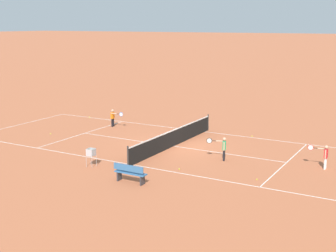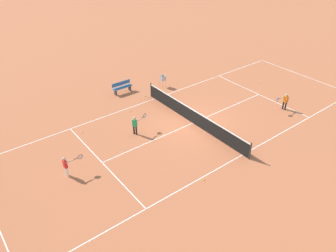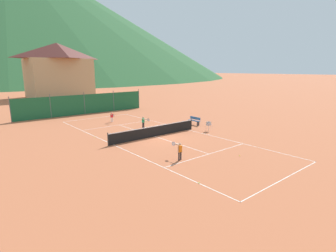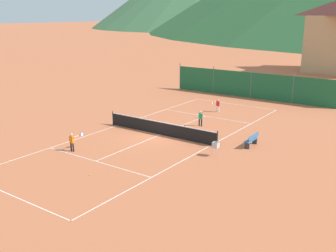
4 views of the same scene
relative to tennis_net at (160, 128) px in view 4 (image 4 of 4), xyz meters
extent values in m
plane|color=#B7603D|center=(0.00, 0.00, -0.50)|extent=(600.00, 600.00, 0.00)
cube|color=white|center=(0.00, 11.90, -0.50)|extent=(8.25, 0.05, 0.01)
cube|color=white|center=(0.00, -11.90, -0.50)|extent=(8.25, 0.05, 0.01)
cube|color=white|center=(-4.10, 0.00, -0.50)|extent=(0.05, 23.85, 0.01)
cube|color=white|center=(4.10, 0.00, -0.50)|extent=(0.05, 23.85, 0.01)
cube|color=white|center=(0.00, 6.40, -0.50)|extent=(8.20, 0.05, 0.01)
cube|color=white|center=(0.00, -6.40, -0.50)|extent=(8.20, 0.05, 0.01)
cube|color=white|center=(0.00, 0.00, -0.50)|extent=(0.05, 12.80, 0.01)
cylinder|color=#2D2D2D|center=(-4.55, 0.00, 0.03)|extent=(0.08, 0.08, 1.06)
cylinder|color=#2D2D2D|center=(4.55, 0.00, 0.03)|extent=(0.08, 0.08, 1.06)
cube|color=black|center=(0.00, 0.00, -0.04)|extent=(9.10, 0.02, 0.91)
cube|color=white|center=(0.00, 0.00, 0.43)|extent=(9.10, 0.04, 0.06)
cube|color=#1E6038|center=(0.00, 15.50, 0.80)|extent=(17.20, 0.04, 2.60)
cylinder|color=#59595E|center=(-8.60, 15.50, 0.95)|extent=(0.08, 0.08, 2.90)
cylinder|color=#59595E|center=(-4.30, 15.50, 0.95)|extent=(0.08, 0.08, 2.90)
cylinder|color=#59595E|center=(0.00, 15.50, 0.95)|extent=(0.08, 0.08, 2.90)
cylinder|color=#59595E|center=(4.30, 15.50, 0.95)|extent=(0.08, 0.08, 2.90)
cylinder|color=black|center=(1.28, 3.57, -0.22)|extent=(0.10, 0.10, 0.56)
cylinder|color=black|center=(1.11, 3.51, -0.22)|extent=(0.10, 0.10, 0.56)
cube|color=#239E5B|center=(1.19, 3.54, 0.27)|extent=(0.31, 0.23, 0.43)
sphere|color=tan|center=(1.19, 3.54, 0.60)|extent=(0.17, 0.17, 0.17)
cylinder|color=tan|center=(1.35, 3.59, 0.27)|extent=(0.06, 0.06, 0.43)
cylinder|color=tan|center=(1.10, 3.28, 0.45)|extent=(0.20, 0.43, 0.06)
cylinder|color=black|center=(1.20, 2.98, 0.45)|extent=(0.09, 0.20, 0.03)
torus|color=black|center=(1.28, 2.75, 0.45)|extent=(0.11, 0.27, 0.28)
cylinder|color=silver|center=(1.28, 2.75, 0.45)|extent=(0.09, 0.24, 0.25)
cylinder|color=white|center=(0.24, 8.27, -0.23)|extent=(0.10, 0.10, 0.54)
cylinder|color=white|center=(0.07, 8.26, -0.23)|extent=(0.10, 0.10, 0.54)
cube|color=red|center=(0.15, 8.27, 0.25)|extent=(0.27, 0.16, 0.42)
sphere|color=tan|center=(0.15, 8.27, 0.57)|extent=(0.17, 0.17, 0.17)
cylinder|color=tan|center=(0.32, 8.27, 0.25)|extent=(0.06, 0.06, 0.42)
cylinder|color=tan|center=(-0.01, 8.05, 0.42)|extent=(0.07, 0.42, 0.06)
cylinder|color=black|center=(0.00, 7.74, 0.42)|extent=(0.03, 0.19, 0.03)
torus|color=red|center=(0.01, 7.51, 0.42)|extent=(0.03, 0.28, 0.28)
cylinder|color=silver|center=(0.01, 7.51, 0.42)|extent=(0.01, 0.25, 0.25)
cylinder|color=black|center=(-2.52, -6.01, -0.22)|extent=(0.10, 0.10, 0.55)
cylinder|color=black|center=(-2.35, -5.99, -0.22)|extent=(0.10, 0.10, 0.55)
cube|color=orange|center=(-2.43, -6.00, 0.26)|extent=(0.28, 0.17, 0.43)
sphere|color=tan|center=(-2.43, -6.00, 0.59)|extent=(0.17, 0.17, 0.17)
cylinder|color=tan|center=(-2.60, -6.01, 0.26)|extent=(0.06, 0.06, 0.43)
cylinder|color=tan|center=(-2.28, -5.77, 0.43)|extent=(0.10, 0.43, 0.06)
cylinder|color=black|center=(-2.31, -5.46, 0.43)|extent=(0.04, 0.20, 0.03)
torus|color=#1E4CB2|center=(-2.33, -5.23, 0.43)|extent=(0.04, 0.28, 0.28)
cylinder|color=silver|center=(-2.33, -5.23, 0.43)|extent=(0.02, 0.25, 0.25)
sphere|color=#CCE033|center=(4.79, 0.36, -0.47)|extent=(0.07, 0.07, 0.07)
sphere|color=#CCE033|center=(1.27, -8.05, -0.47)|extent=(0.07, 0.07, 0.07)
sphere|color=#CCE033|center=(-4.30, 3.07, -0.47)|extent=(0.07, 0.07, 0.07)
sphere|color=#CCE033|center=(3.67, 2.31, -0.47)|extent=(0.07, 0.07, 0.07)
sphere|color=#CCE033|center=(3.29, 5.99, -0.47)|extent=(0.07, 0.07, 0.07)
sphere|color=#CCE033|center=(-4.09, -9.31, -0.47)|extent=(0.07, 0.07, 0.07)
cylinder|color=#B7B7BC|center=(5.13, -1.79, -0.22)|extent=(0.02, 0.02, 0.55)
cylinder|color=#B7B7BC|center=(5.47, -1.79, -0.22)|extent=(0.02, 0.02, 0.55)
cylinder|color=#B7B7BC|center=(5.13, -1.45, -0.22)|extent=(0.02, 0.02, 0.55)
cylinder|color=#B7B7BC|center=(5.47, -1.45, -0.22)|extent=(0.02, 0.02, 0.55)
cube|color=#B7B7BC|center=(5.30, -1.62, 0.06)|extent=(0.34, 0.34, 0.02)
cube|color=#B7B7BC|center=(5.30, -1.79, 0.22)|extent=(0.34, 0.02, 0.34)
cube|color=#B7B7BC|center=(5.30, -1.45, 0.22)|extent=(0.34, 0.02, 0.34)
cube|color=#B7B7BC|center=(5.13, -1.62, 0.22)|extent=(0.02, 0.34, 0.34)
cube|color=#B7B7BC|center=(5.47, -1.62, 0.22)|extent=(0.02, 0.34, 0.34)
sphere|color=#CCE033|center=(5.24, -1.74, 0.10)|extent=(0.07, 0.07, 0.07)
sphere|color=#CCE033|center=(5.43, -1.64, 0.10)|extent=(0.07, 0.07, 0.07)
sphere|color=#CCE033|center=(5.30, -1.61, 0.10)|extent=(0.07, 0.07, 0.07)
sphere|color=#CCE033|center=(5.31, -1.62, 0.10)|extent=(0.07, 0.07, 0.07)
sphere|color=#CCE033|center=(5.18, -1.51, 0.10)|extent=(0.07, 0.07, 0.07)
sphere|color=#CCE033|center=(5.38, -1.61, 0.10)|extent=(0.07, 0.07, 0.07)
sphere|color=#CCE033|center=(5.23, -1.66, 0.16)|extent=(0.07, 0.07, 0.07)
sphere|color=#CCE033|center=(5.40, -1.65, 0.16)|extent=(0.07, 0.07, 0.07)
sphere|color=#CCE033|center=(5.37, -1.59, 0.16)|extent=(0.07, 0.07, 0.07)
sphere|color=#CCE033|center=(5.20, -1.63, 0.16)|extent=(0.07, 0.07, 0.07)
sphere|color=#CCE033|center=(5.40, -1.58, 0.16)|extent=(0.07, 0.07, 0.07)
sphere|color=#CCE033|center=(5.40, -1.59, 0.16)|extent=(0.07, 0.07, 0.07)
sphere|color=#CCE033|center=(5.18, -1.55, 0.21)|extent=(0.07, 0.07, 0.07)
sphere|color=#CCE033|center=(5.17, -1.64, 0.21)|extent=(0.07, 0.07, 0.07)
sphere|color=#CCE033|center=(5.24, -1.50, 0.21)|extent=(0.07, 0.07, 0.07)
sphere|color=#CCE033|center=(5.41, -1.61, 0.21)|extent=(0.07, 0.07, 0.07)
sphere|color=#CCE033|center=(5.30, -1.61, 0.21)|extent=(0.07, 0.07, 0.07)
sphere|color=#CCE033|center=(5.19, -1.65, 0.21)|extent=(0.07, 0.07, 0.07)
cube|color=#336699|center=(6.30, 1.33, -0.06)|extent=(0.36, 1.50, 0.05)
cube|color=#336699|center=(6.46, 1.33, 0.20)|extent=(0.04, 1.50, 0.28)
cube|color=#333338|center=(6.30, 0.73, -0.28)|extent=(0.32, 0.06, 0.44)
cube|color=#333338|center=(6.30, 1.93, -0.28)|extent=(0.32, 0.06, 0.44)
camera|label=1|loc=(22.26, 12.24, 6.26)|focal=50.00mm
camera|label=2|loc=(-12.80, 11.88, 10.56)|focal=35.00mm
camera|label=3|loc=(-13.53, -18.13, 5.38)|focal=28.00mm
camera|label=4|loc=(15.81, -21.49, 7.80)|focal=42.00mm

